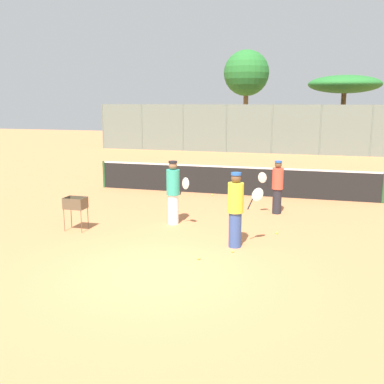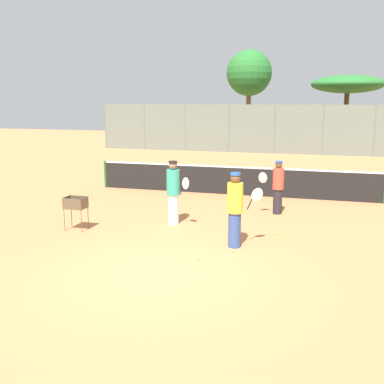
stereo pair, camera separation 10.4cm
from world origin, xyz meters
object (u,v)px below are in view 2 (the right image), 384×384
Objects in this scene: player_white_outfit at (235,209)px; parked_car at (318,140)px; player_yellow_shirt at (278,187)px; tennis_net at (233,180)px; ball_cart at (75,206)px; player_red_cap at (173,192)px.

parked_car is at bearing 56.27° from player_white_outfit.
player_yellow_shirt is 0.39× the size of parked_car.
player_yellow_shirt is at bearing -92.55° from parked_car.
tennis_net is 6.59m from ball_cart.
player_white_outfit reaches higher than player_yellow_shirt.
player_white_outfit reaches higher than tennis_net.
player_yellow_shirt is at bearing -52.76° from tennis_net.
tennis_net is 5.87× the size of player_white_outfit.
player_white_outfit reaches higher than parked_car.
ball_cart is (-2.34, -1.31, -0.26)m from player_red_cap.
player_red_cap reaches higher than ball_cart.
parked_car is at bearing 114.31° from player_red_cap.
player_yellow_shirt reaches higher than parked_car.
player_white_outfit is 1.98× the size of ball_cart.
tennis_net is 3.09m from player_yellow_shirt.
tennis_net is at bearing 71.53° from player_white_outfit.
player_white_outfit and player_red_cap have the same top height.
player_yellow_shirt is at bearing 70.47° from player_red_cap.
player_white_outfit is (1.22, -6.00, 0.38)m from tennis_net.
ball_cart is at bearing 147.11° from player_white_outfit.
player_red_cap is at bearing -99.35° from parked_car.
tennis_net is 6.13m from player_white_outfit.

